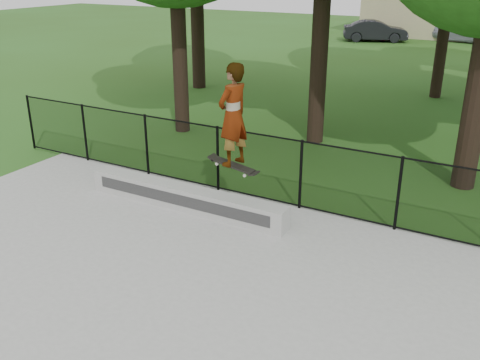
{
  "coord_description": "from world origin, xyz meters",
  "views": [
    {
      "loc": [
        3.91,
        -3.62,
        4.84
      ],
      "look_at": [
        -0.48,
        4.2,
        1.2
      ],
      "focal_mm": 40.0,
      "sensor_mm": 36.0,
      "label": 1
    }
  ],
  "objects": [
    {
      "name": "grind_ledge",
      "position": [
        -2.09,
        4.7,
        0.3
      ],
      "size": [
        4.65,
        0.4,
        0.49
      ],
      "primitive_type": "cube",
      "color": "#A8A8A3",
      "rests_on": "concrete_slab"
    },
    {
      "name": "car_a",
      "position": [
        -6.7,
        32.95,
        0.52
      ],
      "size": [
        3.25,
        2.07,
        1.04
      ],
      "primitive_type": "imported",
      "rotation": [
        0.0,
        0.0,
        1.87
      ],
      "color": "maroon",
      "rests_on": "ground"
    },
    {
      "name": "car_b",
      "position": [
        -6.11,
        32.58,
        0.68
      ],
      "size": [
        4.04,
        2.72,
        1.37
      ],
      "primitive_type": "imported",
      "rotation": [
        0.0,
        0.0,
        1.94
      ],
      "color": "black",
      "rests_on": "ground"
    },
    {
      "name": "car_c",
      "position": [
        -0.7,
        35.21,
        0.64
      ],
      "size": [
        4.37,
        2.64,
        1.29
      ],
      "primitive_type": "imported",
      "rotation": [
        0.0,
        0.0,
        1.35
      ],
      "color": "#9E9FB3",
      "rests_on": "ground"
    },
    {
      "name": "skater_airborne",
      "position": [
        -0.8,
        4.51,
        2.27
      ],
      "size": [
        0.83,
        0.77,
        2.05
      ],
      "color": "black",
      "rests_on": "ground"
    },
    {
      "name": "chainlink_fence",
      "position": [
        0.0,
        5.9,
        0.81
      ],
      "size": [
        16.06,
        0.06,
        1.5
      ],
      "color": "black",
      "rests_on": "concrete_slab"
    },
    {
      "name": "distant_building",
      "position": [
        -2.0,
        38.0,
        2.16
      ],
      "size": [
        12.4,
        6.4,
        4.3
      ],
      "color": "tan",
      "rests_on": "ground"
    }
  ]
}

